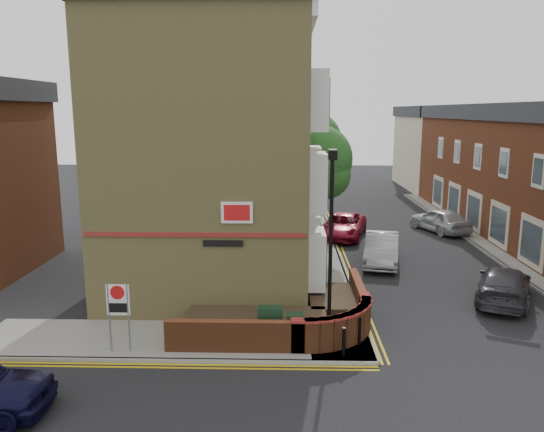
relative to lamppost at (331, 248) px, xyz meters
The scene contains 27 objects.
ground 3.90m from the lamppost, 143.13° to the right, with size 120.00×120.00×0.00m, color black.
pavement_corner 6.07m from the lamppost, behind, with size 13.00×3.00×0.12m, color gray.
pavement_main 15.17m from the lamppost, 88.45° to the left, with size 2.00×32.00×0.12m, color gray.
pavement_far 16.73m from the lamppost, 45.99° to the left, with size 4.00×40.00×0.12m, color gray.
kerb_side 6.18m from the lamppost, 166.76° to the right, with size 13.00×0.15×0.12m, color gray.
kerb_main_near 15.22m from the lamppost, 84.60° to the left, with size 0.15×32.00×0.12m, color gray.
kerb_main_far 15.44m from the lamppost, 51.46° to the left, with size 0.15×40.00×0.12m, color gray.
yellow_lines_side 6.27m from the lamppost, 164.13° to the right, with size 13.00×0.28×0.01m, color gold.
yellow_lines_main 15.26m from the lamppost, 83.64° to the left, with size 0.28×32.00×0.01m, color gold.
corner_building 8.62m from the lamppost, 123.16° to the left, with size 8.95×10.40×13.60m.
garden_wall 3.93m from the lamppost, 140.91° to the left, with size 6.80×6.00×1.20m, color brown, non-canonical shape.
lamppost is the anchor object (origin of this frame).
utility_cabinet_large 3.24m from the lamppost, behind, with size 0.80×0.45×1.20m, color black.
utility_cabinet_small 2.90m from the lamppost, 169.70° to the right, with size 0.55×0.40×1.10m, color black.
bollard_near 2.91m from the lamppost, 63.43° to the right, with size 0.11×0.11×0.90m, color black.
bollard_far 2.95m from the lamppost, ahead, with size 0.11×0.11×0.90m, color black.
zone_sign 6.85m from the lamppost, behind, with size 0.72×0.07×2.20m.
far_terrace 20.41m from the lamppost, 50.77° to the left, with size 5.40×30.40×8.00m.
far_terrace_cream 39.00m from the lamppost, 70.68° to the left, with size 5.40×12.40×8.00m.
tree_near 12.92m from the lamppost, 88.22° to the left, with size 3.64×3.65×6.70m.
tree_mid 20.93m from the lamppost, 88.90° to the left, with size 4.03×4.03×7.42m.
tree_far 28.89m from the lamppost, 89.21° to the left, with size 3.81×3.81×7.00m.
traffic_light_assembly 23.82m from the lamppost, 88.07° to the left, with size 0.20×0.16×4.20m.
silver_car_near 10.61m from the lamppost, 70.71° to the left, with size 1.61×4.61×1.52m, color #9B9BA2.
red_car_main 15.75m from the lamppost, 82.37° to the left, with size 2.36×5.12×1.42m, color maroon.
grey_car_far 9.05m from the lamppost, 31.23° to the left, with size 1.94×4.76×1.38m, color #2E2C31.
silver_car_far 19.10m from the lamppost, 63.74° to the left, with size 1.82×4.51×1.54m, color #AEB2B6.
Camera 1 is at (0.19, -14.94, 7.58)m, focal length 35.00 mm.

